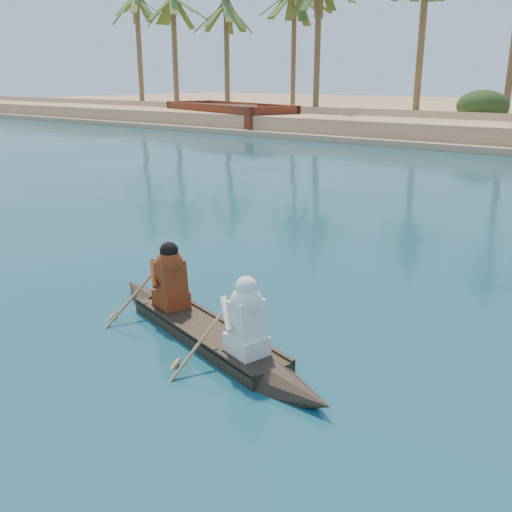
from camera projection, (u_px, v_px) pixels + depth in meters
The scene contains 2 objects.
canoe at pixel (206, 322), 8.55m from camera, with size 5.39×2.10×1.48m.
barge_left at pixel (228, 117), 45.99m from camera, with size 14.06×8.48×2.22m.
Camera 1 is at (-1.66, -8.97, 3.78)m, focal length 40.00 mm.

